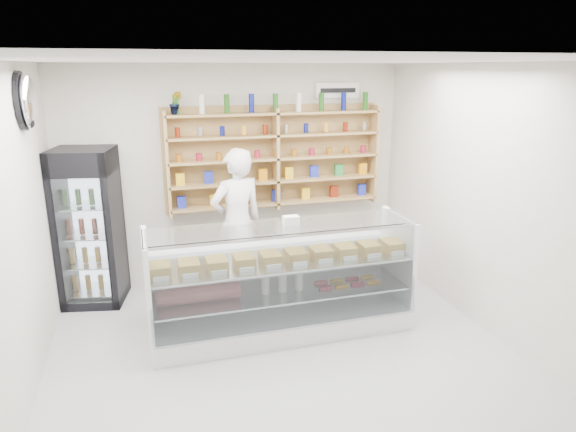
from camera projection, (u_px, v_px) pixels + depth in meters
name	position (u px, v px, depth m)	size (l,w,h in m)	color
room	(290.00, 227.00, 4.51)	(5.00, 5.00, 5.00)	#A4A4A9
display_counter	(281.00, 301.00, 5.50)	(2.76, 0.82, 1.20)	white
shop_worker	(237.00, 223.00, 6.25)	(0.67, 0.44, 1.84)	silver
drinks_cooler	(90.00, 227.00, 6.04)	(0.79, 0.77, 1.87)	black
wall_shelving	(276.00, 158.00, 6.74)	(2.84, 0.28, 1.33)	#A3804D
potted_plant	(176.00, 103.00, 6.20)	(0.15, 0.12, 0.28)	#1E6626
security_mirror	(28.00, 101.00, 4.73)	(0.15, 0.50, 0.50)	silver
wall_sign	(338.00, 90.00, 6.87)	(0.62, 0.03, 0.20)	white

